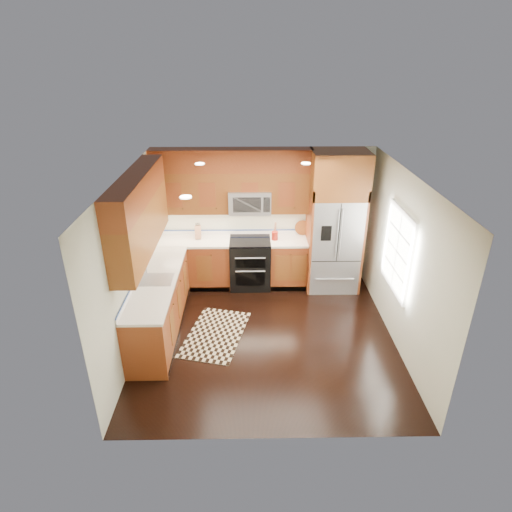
{
  "coord_description": "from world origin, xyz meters",
  "views": [
    {
      "loc": [
        -0.26,
        -5.6,
        4.15
      ],
      "look_at": [
        -0.16,
        0.6,
        1.14
      ],
      "focal_mm": 30.0,
      "sensor_mm": 36.0,
      "label": 1
    }
  ],
  "objects_px": {
    "utensil_crock": "(275,234)",
    "rug": "(216,334)",
    "range": "(250,263)",
    "refrigerator": "(335,223)",
    "knife_block": "(198,232)"
  },
  "relations": [
    {
      "from": "utensil_crock",
      "to": "range",
      "type": "bearing_deg",
      "value": -175.42
    },
    {
      "from": "utensil_crock",
      "to": "refrigerator",
      "type": "bearing_deg",
      "value": -3.93
    },
    {
      "from": "range",
      "to": "refrigerator",
      "type": "xyz_separation_m",
      "value": [
        1.55,
        -0.04,
        0.83
      ]
    },
    {
      "from": "range",
      "to": "knife_block",
      "type": "relative_size",
      "value": 3.13
    },
    {
      "from": "range",
      "to": "refrigerator",
      "type": "bearing_deg",
      "value": -1.4
    },
    {
      "from": "refrigerator",
      "to": "knife_block",
      "type": "distance_m",
      "value": 2.54
    },
    {
      "from": "knife_block",
      "to": "refrigerator",
      "type": "bearing_deg",
      "value": -4.03
    },
    {
      "from": "refrigerator",
      "to": "utensil_crock",
      "type": "distance_m",
      "value": 1.12
    },
    {
      "from": "utensil_crock",
      "to": "rug",
      "type": "bearing_deg",
      "value": -122.08
    },
    {
      "from": "refrigerator",
      "to": "range",
      "type": "bearing_deg",
      "value": 178.6
    },
    {
      "from": "refrigerator",
      "to": "rug",
      "type": "bearing_deg",
      "value": -143.51
    },
    {
      "from": "range",
      "to": "utensil_crock",
      "type": "bearing_deg",
      "value": 4.58
    },
    {
      "from": "refrigerator",
      "to": "rug",
      "type": "height_order",
      "value": "refrigerator"
    },
    {
      "from": "rug",
      "to": "knife_block",
      "type": "height_order",
      "value": "knife_block"
    },
    {
      "from": "knife_block",
      "to": "utensil_crock",
      "type": "xyz_separation_m",
      "value": [
        1.43,
        -0.1,
        -0.01
      ]
    }
  ]
}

